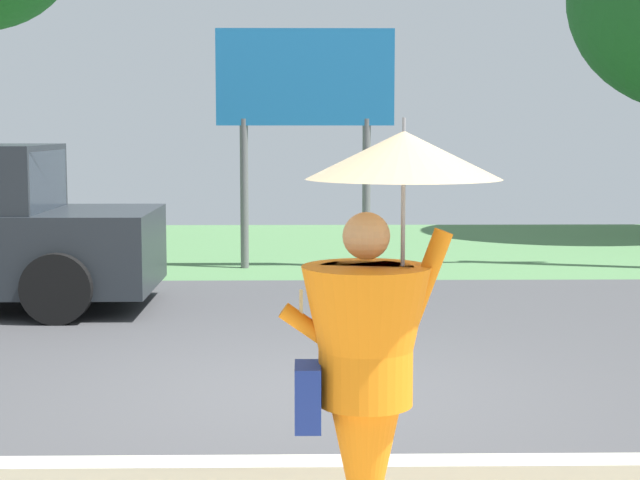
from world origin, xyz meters
TOP-DOWN VIEW (x-y plane):
  - ground_plane at (0.00, 2.95)m, footprint 40.00×22.00m
  - monk_pedestrian at (0.31, -3.30)m, footprint 1.03×0.90m
  - roadside_billboard at (0.03, 7.27)m, footprint 2.60×0.12m

SIDE VIEW (x-z plane):
  - ground_plane at x=0.00m, z-range -0.15..0.05m
  - monk_pedestrian at x=0.31m, z-range 0.00..2.13m
  - roadside_billboard at x=0.03m, z-range 0.80..4.30m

